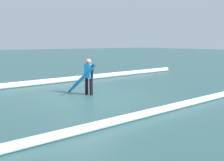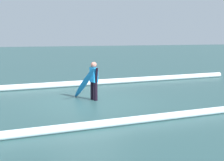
% 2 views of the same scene
% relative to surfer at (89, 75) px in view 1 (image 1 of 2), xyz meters
% --- Properties ---
extents(ground_plane, '(138.88, 138.88, 0.00)m').
position_rel_surfer_xyz_m(ground_plane, '(0.36, 0.32, -0.83)').
color(ground_plane, '#2C5252').
extents(surfer, '(0.25, 0.59, 1.48)m').
position_rel_surfer_xyz_m(surfer, '(0.00, 0.00, 0.00)').
color(surfer, black).
rests_on(surfer, ground_plane).
extents(surfboard, '(0.38, 2.00, 1.37)m').
position_rel_surfer_xyz_m(surfboard, '(0.42, 0.07, -0.16)').
color(surfboard, '#268CE5').
rests_on(surfboard, ground_plane).
extents(wave_crest_foreground, '(16.68, 1.09, 0.28)m').
position_rel_surfer_xyz_m(wave_crest_foreground, '(-1.13, -3.64, -0.69)').
color(wave_crest_foreground, white).
rests_on(wave_crest_foreground, ground_plane).
extents(wave_crest_midground, '(24.87, 1.06, 0.22)m').
position_rel_surfer_xyz_m(wave_crest_midground, '(-1.36, 3.71, -0.72)').
color(wave_crest_midground, white).
rests_on(wave_crest_midground, ground_plane).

